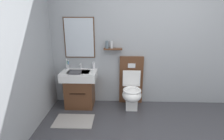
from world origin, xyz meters
TOP-DOWN VIEW (x-y plane):
  - wall_back at (-0.01, 1.75)m, footprint 4.41×0.27m
  - bath_mat at (-1.52, 0.89)m, footprint 0.68×0.44m
  - vanity_sink_left at (-1.52, 1.48)m, footprint 0.69×0.49m
  - tap_on_left_sink at (-1.52, 1.66)m, footprint 0.03×0.13m
  - toilet at (-0.48, 1.49)m, footprint 0.48×0.62m
  - toothbrush_cup at (-1.78, 1.65)m, footprint 0.07×0.07m
  - soap_dispenser at (-1.25, 1.66)m, footprint 0.06×0.06m
  - folded_hand_towel at (-1.56, 1.34)m, footprint 0.22×0.16m

SIDE VIEW (x-z plane):
  - bath_mat at x=-1.52m, z-range 0.00..0.01m
  - toilet at x=-0.48m, z-range -0.12..0.88m
  - vanity_sink_left at x=-1.52m, z-range 0.03..0.76m
  - folded_hand_towel at x=-1.56m, z-range 0.73..0.78m
  - toothbrush_cup at x=-1.78m, z-range 0.69..0.90m
  - soap_dispenser at x=-1.25m, z-range 0.72..0.89m
  - tap_on_left_sink at x=-1.52m, z-range 0.75..0.86m
  - wall_back at x=-0.01m, z-range 0.00..2.71m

